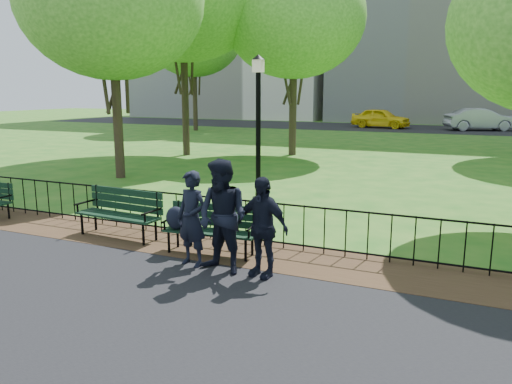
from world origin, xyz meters
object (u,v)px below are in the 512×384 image
at_px(person_mid, 223,217).
at_px(person_right, 262,227).
at_px(park_bench_left_a, 121,208).
at_px(lamppost, 258,124).
at_px(person_left, 192,219).
at_px(taxi, 381,118).
at_px(sedan_silver, 480,119).
at_px(park_bench_main, 197,221).
at_px(tree_far_c, 294,17).
at_px(tree_near_w, 111,0).
at_px(tree_far_w, 193,34).

bearing_deg(person_mid, person_right, 20.82).
bearing_deg(person_right, park_bench_left_a, 177.88).
xyz_separation_m(lamppost, person_left, (0.92, -4.91, -1.28)).
relative_size(taxi, sedan_silver, 0.91).
bearing_deg(park_bench_main, tree_far_c, 98.07).
distance_m(person_mid, taxi, 34.38).
bearing_deg(park_bench_left_a, tree_near_w, 132.86).
xyz_separation_m(tree_far_w, taxi, (12.41, 8.20, -6.22)).
distance_m(park_bench_left_a, tree_far_w, 28.91).
bearing_deg(tree_far_w, park_bench_left_a, -62.41).
distance_m(tree_near_w, taxi, 28.18).
height_order(tree_far_c, tree_far_w, tree_far_w).
bearing_deg(sedan_silver, tree_far_w, 91.80).
distance_m(person_mid, sedan_silver, 34.70).
relative_size(park_bench_main, person_mid, 0.95).
relative_size(park_bench_left_a, person_mid, 1.02).
xyz_separation_m(person_right, taxi, (-4.20, 34.09, -0.04)).
distance_m(park_bench_left_a, sedan_silver, 34.15).
distance_m(park_bench_main, person_right, 1.69).
bearing_deg(person_right, tree_far_w, 134.71).
bearing_deg(person_right, park_bench_main, 171.09).
relative_size(lamppost, person_right, 2.36).
bearing_deg(tree_near_w, person_left, -43.90).
relative_size(person_left, person_mid, 0.87).
xyz_separation_m(park_bench_main, tree_near_w, (-6.67, 6.07, 5.27)).
height_order(park_bench_main, park_bench_left_a, park_bench_left_a).
height_order(tree_near_w, person_mid, tree_near_w).
height_order(tree_far_w, sedan_silver, tree_far_w).
height_order(park_bench_left_a, tree_far_c, tree_far_c).
xyz_separation_m(park_bench_left_a, person_mid, (2.90, -1.00, 0.34)).
bearing_deg(person_left, tree_far_c, 113.64).
bearing_deg(person_mid, sedan_silver, 94.99).
distance_m(park_bench_left_a, tree_near_w, 9.11).
relative_size(person_mid, person_right, 1.15).
xyz_separation_m(park_bench_left_a, tree_near_w, (-4.69, 5.77, 5.27)).
bearing_deg(person_left, person_mid, 1.41).
bearing_deg(sedan_silver, park_bench_left_a, 147.21).
height_order(person_mid, person_right, person_mid).
height_order(lamppost, person_mid, lamppost).
bearing_deg(person_right, tree_far_c, 120.06).
height_order(park_bench_left_a, person_right, person_right).
bearing_deg(tree_far_w, sedan_silver, 23.24).
bearing_deg(taxi, sedan_silver, -77.61).
distance_m(tree_far_c, person_mid, 16.57).
bearing_deg(park_bench_left_a, park_bench_main, -4.69).
relative_size(lamppost, person_mid, 2.05).
xyz_separation_m(tree_far_w, person_left, (15.31, -25.89, -6.18)).
bearing_deg(taxi, person_mid, -163.97).
xyz_separation_m(tree_near_w, person_right, (8.24, -6.67, -5.05)).
bearing_deg(person_left, park_bench_left_a, 168.31).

